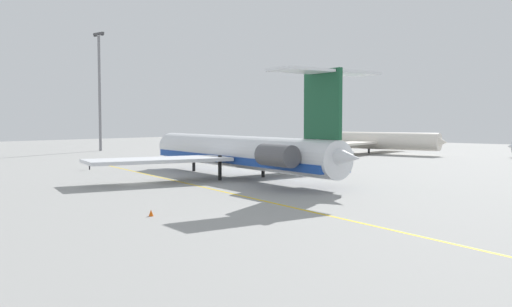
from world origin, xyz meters
name	(u,v)px	position (x,y,z in m)	size (l,w,h in m)	color
ground	(136,184)	(0.00, 0.00, 0.00)	(293.64, 293.64, 0.00)	gray
main_jetliner	(242,152)	(6.05, 12.77, 3.63)	(45.10, 40.35, 13.32)	silver
airliner_far_left	(373,140)	(-8.44, 73.99, 3.07)	(34.91, 34.52, 10.43)	silver
ground_crew_near_nose	(89,163)	(-21.05, 6.88, 1.12)	(0.28, 0.42, 1.77)	black
ground_crew_near_tail	(296,157)	(-4.31, 38.65, 1.08)	(0.27, 0.42, 1.70)	black
safety_cone_nose	(151,213)	(20.03, -13.54, 0.28)	(0.40, 0.40, 0.55)	#EA590F
safety_cone_wingtip	(264,159)	(-13.91, 40.98, 0.28)	(0.40, 0.40, 0.55)	#EA590F
taxiway_centreline	(187,184)	(4.80, 4.15, 0.00)	(101.63, 0.36, 0.01)	gold
light_mast	(100,87)	(-66.71, 39.12, 16.15)	(4.00, 0.70, 29.82)	slate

